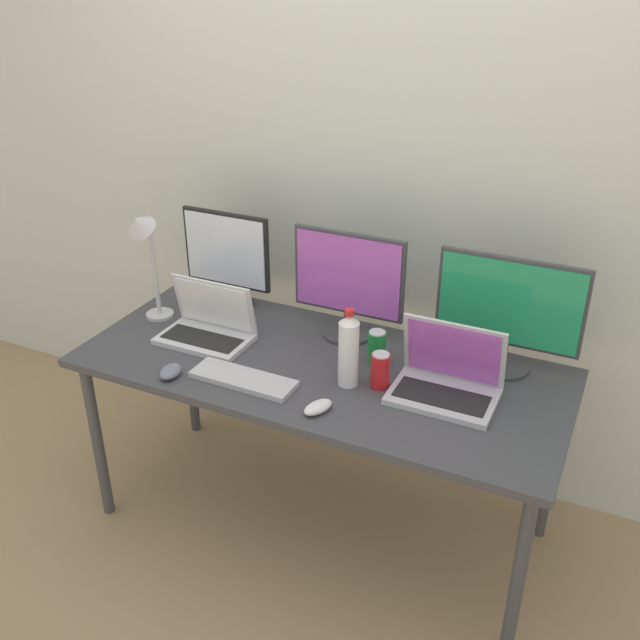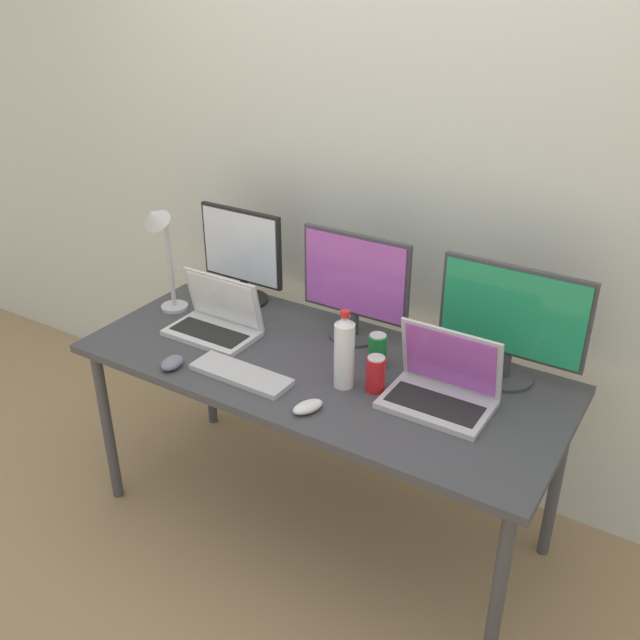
{
  "view_description": "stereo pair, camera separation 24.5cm",
  "coord_description": "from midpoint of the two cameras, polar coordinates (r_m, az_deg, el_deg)",
  "views": [
    {
      "loc": [
        0.93,
        -1.97,
        2.06
      ],
      "look_at": [
        0.0,
        0.0,
        0.92
      ],
      "focal_mm": 40.0,
      "sensor_mm": 36.0,
      "label": 1
    },
    {
      "loc": [
        1.15,
        -1.85,
        2.06
      ],
      "look_at": [
        0.0,
        0.0,
        0.92
      ],
      "focal_mm": 40.0,
      "sensor_mm": 36.0,
      "label": 2
    }
  ],
  "objects": [
    {
      "name": "work_desk",
      "position": [
        2.57,
        2.74,
        -4.83
      ],
      "size": [
        1.74,
        0.75,
        0.74
      ],
      "color": "#424247",
      "rests_on": "ground"
    },
    {
      "name": "wall_back",
      "position": [
        2.81,
        9.06,
        11.62
      ],
      "size": [
        7.0,
        0.08,
        2.6
      ],
      "primitive_type": "cube",
      "color": "silver",
      "rests_on": "ground"
    },
    {
      "name": "monitor_center",
      "position": [
        2.63,
        5.54,
        2.88
      ],
      "size": [
        0.43,
        0.19,
        0.41
      ],
      "color": "#38383D",
      "rests_on": "work_desk"
    },
    {
      "name": "mouse_by_laptop",
      "position": [
        2.29,
        2.1,
        -7.05
      ],
      "size": [
        0.09,
        0.12,
        0.03
      ],
      "primitive_type": "ellipsoid",
      "rotation": [
        0.0,
        0.0,
        -0.4
      ],
      "color": "silver",
      "rests_on": "work_desk"
    },
    {
      "name": "soda_can_near_keyboard",
      "position": [
        2.39,
        7.43,
        -4.38
      ],
      "size": [
        0.07,
        0.07,
        0.13
      ],
      "color": "red",
      "rests_on": "work_desk"
    },
    {
      "name": "laptop_secondary",
      "position": [
        2.37,
        12.68,
        -5.32
      ],
      "size": [
        0.34,
        0.24,
        0.25
      ],
      "color": "#B7B7BC",
      "rests_on": "work_desk"
    },
    {
      "name": "monitor_left",
      "position": [
        2.91,
        -3.88,
        5.21
      ],
      "size": [
        0.38,
        0.2,
        0.4
      ],
      "color": "black",
      "rests_on": "work_desk"
    },
    {
      "name": "ground_plane",
      "position": [
        2.99,
        2.44,
        -15.89
      ],
      "size": [
        16.0,
        16.0,
        0.0
      ],
      "primitive_type": "plane",
      "color": "#9E7F5B"
    },
    {
      "name": "water_bottle",
      "position": [
        2.36,
        4.93,
        -2.63
      ],
      "size": [
        0.07,
        0.07,
        0.28
      ],
      "color": "silver",
      "rests_on": "work_desk"
    },
    {
      "name": "mouse_by_keyboard",
      "position": [
        2.54,
        -9.07,
        -3.48
      ],
      "size": [
        0.08,
        0.1,
        0.04
      ],
      "primitive_type": "ellipsoid",
      "rotation": [
        0.0,
        0.0,
        0.12
      ],
      "color": "slate",
      "rests_on": "work_desk"
    },
    {
      "name": "monitor_right",
      "position": [
        2.46,
        17.89,
        -0.05
      ],
      "size": [
        0.5,
        0.2,
        0.42
      ],
      "color": "#38383D",
      "rests_on": "work_desk"
    },
    {
      "name": "desk_lamp",
      "position": [
        2.81,
        -10.3,
        6.4
      ],
      "size": [
        0.11,
        0.18,
        0.47
      ],
      "color": "#B7B7BC",
      "rests_on": "work_desk"
    },
    {
      "name": "laptop_silver",
      "position": [
        2.74,
        -5.79,
        -0.08
      ],
      "size": [
        0.34,
        0.21,
        0.22
      ],
      "color": "silver",
      "rests_on": "work_desk"
    },
    {
      "name": "soda_can_by_laptop",
      "position": [
        2.52,
        7.4,
        -2.53
      ],
      "size": [
        0.07,
        0.07,
        0.13
      ],
      "color": "#197F33",
      "rests_on": "work_desk"
    },
    {
      "name": "keyboard_main",
      "position": [
        2.47,
        -3.52,
        -4.45
      ],
      "size": [
        0.37,
        0.13,
        0.02
      ],
      "primitive_type": "cube",
      "rotation": [
        0.0,
        0.0,
        -0.01
      ],
      "color": "#B2B2B7",
      "rests_on": "work_desk"
    }
  ]
}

